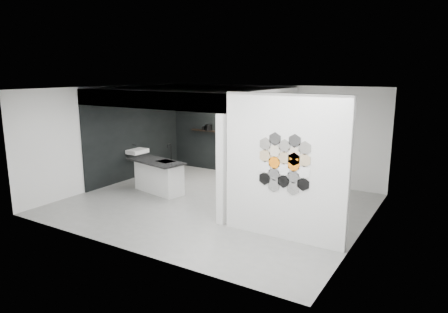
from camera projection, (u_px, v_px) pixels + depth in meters
floor at (214, 204)px, 9.79m from camera, size 7.00×6.00×0.01m
partition_panel at (284, 168)px, 7.53m from camera, size 2.45×0.15×2.80m
bay_clad_back at (230, 136)px, 12.68m from camera, size 4.40×0.04×2.35m
bay_clad_left at (136, 139)px, 12.14m from camera, size 0.04×4.00×2.35m
bulkhead at (193, 96)px, 10.75m from camera, size 4.40×4.00×0.40m
corner_column at (221, 170)px, 8.29m from camera, size 0.16×0.16×2.35m
fascia_beam at (144, 100)px, 9.15m from camera, size 4.40×0.16×0.40m
wall_basin at (137, 151)px, 11.92m from camera, size 0.40×0.60×0.12m
display_shelf at (231, 133)px, 12.52m from camera, size 3.00×0.15×0.04m
kitchen_island at (159, 176)px, 10.68m from camera, size 1.78×1.06×1.34m
stockpot at (209, 127)px, 12.92m from camera, size 0.28×0.28×0.19m
kettle at (262, 133)px, 11.95m from camera, size 0.17×0.17×0.15m
glass_bowl at (270, 134)px, 11.82m from camera, size 0.15×0.15×0.10m
glass_vase at (270, 133)px, 11.81m from camera, size 0.12×0.12×0.14m
bottle_dark at (218, 128)px, 12.74m from camera, size 0.09×0.09×0.17m
utensil_cup at (203, 128)px, 13.04m from camera, size 0.11×0.11×0.11m
hex_tile_cluster at (284, 164)px, 7.42m from camera, size 1.04×0.02×1.16m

